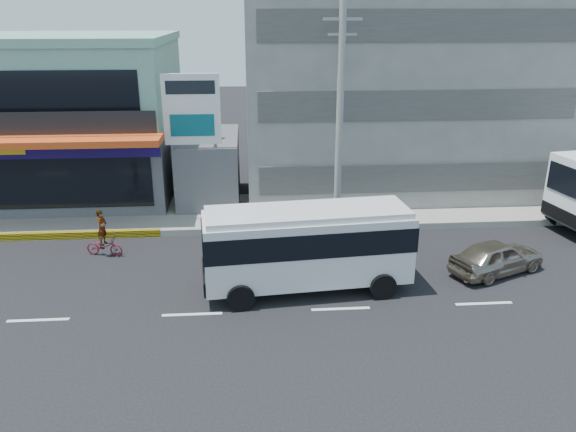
% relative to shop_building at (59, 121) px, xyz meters
% --- Properties ---
extents(ground, '(120.00, 120.00, 0.00)m').
position_rel_shop_building_xyz_m(ground, '(8.00, -13.95, -4.00)').
color(ground, black).
rests_on(ground, ground).
extents(sidewalk, '(70.00, 5.00, 0.30)m').
position_rel_shop_building_xyz_m(sidewalk, '(13.00, -4.45, -3.85)').
color(sidewalk, gray).
rests_on(sidewalk, ground).
extents(shop_building, '(12.40, 11.70, 8.00)m').
position_rel_shop_building_xyz_m(shop_building, '(0.00, 0.00, 0.00)').
color(shop_building, '#4C4C51').
rests_on(shop_building, ground).
extents(concrete_building, '(16.00, 12.00, 14.00)m').
position_rel_shop_building_xyz_m(concrete_building, '(18.00, 1.05, 3.00)').
color(concrete_building, gray).
rests_on(concrete_building, ground).
extents(gap_structure, '(3.00, 6.00, 3.50)m').
position_rel_shop_building_xyz_m(gap_structure, '(8.00, -1.95, -2.25)').
color(gap_structure, '#4C4C51').
rests_on(gap_structure, ground).
extents(satellite_dish, '(1.50, 1.50, 0.15)m').
position_rel_shop_building_xyz_m(satellite_dish, '(8.00, -2.95, -0.42)').
color(satellite_dish, slate).
rests_on(satellite_dish, gap_structure).
extents(billboard, '(2.60, 0.18, 6.90)m').
position_rel_shop_building_xyz_m(billboard, '(7.50, -4.75, 0.93)').
color(billboard, gray).
rests_on(billboard, ground).
extents(utility_pole_near, '(1.60, 0.30, 10.00)m').
position_rel_shop_building_xyz_m(utility_pole_near, '(14.00, -6.55, 1.15)').
color(utility_pole_near, '#999993').
rests_on(utility_pole_near, ground).
extents(minibus, '(7.50, 3.11, 3.06)m').
position_rel_shop_building_xyz_m(minibus, '(12.00, -12.39, -2.17)').
color(minibus, silver).
rests_on(minibus, ground).
extents(sedan, '(4.18, 2.97, 1.32)m').
position_rel_shop_building_xyz_m(sedan, '(19.40, -11.58, -3.34)').
color(sedan, tan).
rests_on(sedan, ground).
extents(motorcycle_rider, '(1.63, 0.88, 1.98)m').
position_rel_shop_building_xyz_m(motorcycle_rider, '(4.00, -8.81, -3.34)').
color(motorcycle_rider, maroon).
rests_on(motorcycle_rider, ground).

